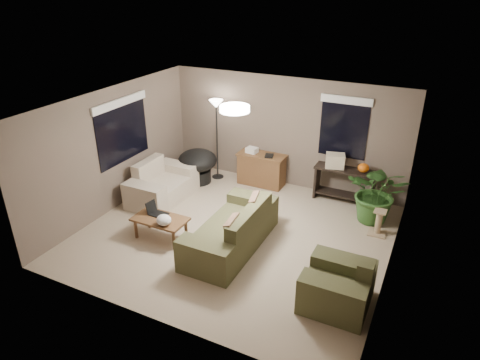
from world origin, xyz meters
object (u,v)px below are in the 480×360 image
at_px(papasan_chair, 198,164).
at_px(floor_lamp, 216,113).
at_px(cat_scratching_post, 378,224).
at_px(main_sofa, 233,232).
at_px(houseplant, 377,199).
at_px(loveseat, 161,186).
at_px(coffee_table, 160,221).
at_px(desk, 261,169).
at_px(armchair, 338,287).
at_px(console_table, 345,182).

height_order(papasan_chair, floor_lamp, floor_lamp).
bearing_deg(cat_scratching_post, main_sofa, -145.10).
bearing_deg(houseplant, loveseat, -166.29).
height_order(main_sofa, coffee_table, main_sofa).
bearing_deg(desk, floor_lamp, -174.48).
height_order(loveseat, coffee_table, loveseat).
height_order(loveseat, papasan_chair, loveseat).
distance_m(loveseat, papasan_chair, 1.12).
bearing_deg(armchair, main_sofa, 162.58).
height_order(armchair, coffee_table, armchair).
distance_m(main_sofa, armchair, 2.16).
bearing_deg(floor_lamp, houseplant, -6.61).
height_order(armchair, desk, armchair).
xyz_separation_m(armchair, cat_scratching_post, (0.20, 2.22, -0.08)).
bearing_deg(coffee_table, console_table, 47.70).
distance_m(main_sofa, floor_lamp, 3.26).
distance_m(papasan_chair, floor_lamp, 1.25).
bearing_deg(papasan_chair, loveseat, -104.70).
xyz_separation_m(loveseat, console_table, (3.60, 1.63, 0.14)).
bearing_deg(armchair, houseplant, 88.77).
bearing_deg(papasan_chair, coffee_table, -75.02).
relative_size(loveseat, desk, 1.45).
xyz_separation_m(coffee_table, papasan_chair, (-0.64, 2.38, 0.11)).
relative_size(papasan_chair, houseplant, 0.78).
xyz_separation_m(coffee_table, houseplant, (3.45, 2.37, 0.13)).
bearing_deg(armchair, console_table, 102.32).
xyz_separation_m(papasan_chair, cat_scratching_post, (4.23, -0.47, -0.25)).
height_order(console_table, houseplant, houseplant).
distance_m(floor_lamp, cat_scratching_post, 4.27).
xyz_separation_m(coffee_table, desk, (0.76, 2.92, 0.02)).
bearing_deg(console_table, loveseat, -155.57).
bearing_deg(cat_scratching_post, papasan_chair, 173.67).
bearing_deg(floor_lamp, papasan_chair, -124.09).
bearing_deg(cat_scratching_post, loveseat, -172.35).
relative_size(loveseat, houseplant, 1.28).
bearing_deg(console_table, desk, -179.31).
bearing_deg(armchair, coffee_table, 174.82).
distance_m(coffee_table, papasan_chair, 2.47).
xyz_separation_m(loveseat, armchair, (4.31, -1.62, 0.00)).
bearing_deg(floor_lamp, desk, 5.52).
distance_m(main_sofa, console_table, 2.94).
height_order(loveseat, houseplant, houseplant).
bearing_deg(main_sofa, armchair, -17.42).
distance_m(console_table, houseplant, 0.96).
relative_size(main_sofa, papasan_chair, 2.26).
bearing_deg(console_table, cat_scratching_post, -48.42).
height_order(loveseat, cat_scratching_post, loveseat).
bearing_deg(houseplant, console_table, 143.43).
distance_m(coffee_table, desk, 3.02).
bearing_deg(desk, main_sofa, -77.44).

